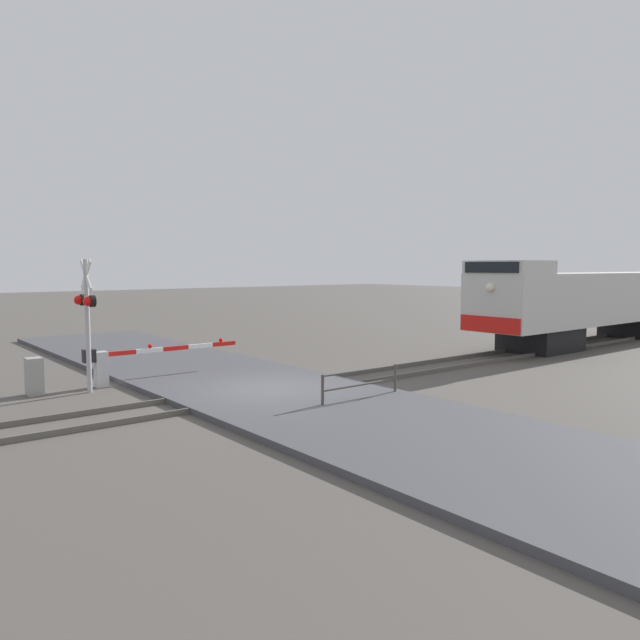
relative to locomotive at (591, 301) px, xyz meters
name	(u,v)px	position (x,y,z in m)	size (l,w,h in m)	color
ground_plane	(268,394)	(0.00, -18.78, -2.06)	(160.00, 160.00, 0.00)	#514C47
rail_track_left	(255,388)	(-0.72, -18.78, -1.99)	(0.08, 80.00, 0.15)	#59544C
rail_track_right	(283,396)	(0.72, -18.78, -1.99)	(0.08, 80.00, 0.15)	#59544C
road_surface	(268,391)	(0.00, -18.78, -1.98)	(36.00, 5.78, 0.17)	#47474C
locomotive	(591,301)	(0.00, 0.00, 0.00)	(2.94, 16.86, 3.96)	black
crossing_signal	(86,310)	(-3.49, -22.80, 0.38)	(1.18, 0.33, 3.95)	#ADADB2
crossing_gate	(121,361)	(-4.09, -21.60, -1.31)	(0.36, 5.29, 1.21)	silver
utility_cabinet	(34,376)	(-4.16, -24.14, -1.52)	(0.48, 0.43, 1.09)	#999993
guard_railing	(361,381)	(2.60, -17.51, -1.44)	(0.08, 2.74, 0.95)	#4C4742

